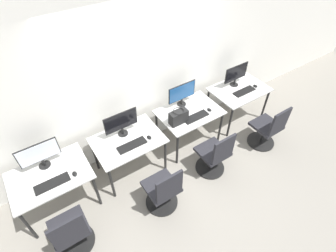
{
  "coord_description": "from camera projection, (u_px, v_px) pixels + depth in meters",
  "views": [
    {
      "loc": [
        -1.55,
        -2.19,
        3.56
      ],
      "look_at": [
        0.0,
        0.15,
        0.85
      ],
      "focal_mm": 28.0,
      "sensor_mm": 36.0,
      "label": 1
    }
  ],
  "objects": [
    {
      "name": "ground_plane",
      "position": [
        173.0,
        168.0,
        4.4
      ],
      "size": [
        20.0,
        20.0,
        0.0
      ],
      "primitive_type": "plane",
      "color": "gray"
    },
    {
      "name": "wall_back",
      "position": [
        142.0,
        73.0,
        3.94
      ],
      "size": [
        12.0,
        0.05,
        2.8
      ],
      "color": "silver",
      "rests_on": "ground_plane"
    },
    {
      "name": "desk_far_left",
      "position": [
        51.0,
        179.0,
        3.5
      ],
      "size": [
        1.03,
        0.73,
        0.7
      ],
      "color": "silver",
      "rests_on": "ground_plane"
    },
    {
      "name": "monitor_far_left",
      "position": [
        39.0,
        154.0,
        3.4
      ],
      "size": [
        0.52,
        0.16,
        0.41
      ],
      "color": "black",
      "rests_on": "desk_far_left"
    },
    {
      "name": "keyboard_far_left",
      "position": [
        52.0,
        183.0,
        3.34
      ],
      "size": [
        0.44,
        0.15,
        0.02
      ],
      "color": "black",
      "rests_on": "desk_far_left"
    },
    {
      "name": "mouse_far_left",
      "position": [
        75.0,
        174.0,
        3.44
      ],
      "size": [
        0.06,
        0.09,
        0.03
      ],
      "color": "black",
      "rests_on": "desk_far_left"
    },
    {
      "name": "office_chair_far_left",
      "position": [
        72.0,
        233.0,
        3.23
      ],
      "size": [
        0.48,
        0.48,
        0.89
      ],
      "color": "black",
      "rests_on": "ground_plane"
    },
    {
      "name": "desk_left",
      "position": [
        128.0,
        143.0,
        3.96
      ],
      "size": [
        1.03,
        0.73,
        0.7
      ],
      "color": "silver",
      "rests_on": "ground_plane"
    },
    {
      "name": "monitor_left",
      "position": [
        121.0,
        122.0,
        3.83
      ],
      "size": [
        0.52,
        0.16,
        0.41
      ],
      "color": "black",
      "rests_on": "desk_left"
    },
    {
      "name": "keyboard_left",
      "position": [
        132.0,
        145.0,
        3.81
      ],
      "size": [
        0.44,
        0.15,
        0.02
      ],
      "color": "black",
      "rests_on": "desk_left"
    },
    {
      "name": "mouse_left",
      "position": [
        149.0,
        137.0,
        3.91
      ],
      "size": [
        0.06,
        0.09,
        0.03
      ],
      "color": "black",
      "rests_on": "desk_left"
    },
    {
      "name": "office_chair_left",
      "position": [
        163.0,
        192.0,
        3.65
      ],
      "size": [
        0.48,
        0.48,
        0.89
      ],
      "color": "black",
      "rests_on": "ground_plane"
    },
    {
      "name": "desk_right",
      "position": [
        189.0,
        115.0,
        4.42
      ],
      "size": [
        1.03,
        0.73,
        0.7
      ],
      "color": "silver",
      "rests_on": "ground_plane"
    },
    {
      "name": "monitor_right",
      "position": [
        182.0,
        93.0,
        4.34
      ],
      "size": [
        0.52,
        0.16,
        0.41
      ],
      "color": "black",
      "rests_on": "desk_right"
    },
    {
      "name": "keyboard_right",
      "position": [
        196.0,
        117.0,
        4.25
      ],
      "size": [
        0.44,
        0.15,
        0.02
      ],
      "color": "black",
      "rests_on": "desk_right"
    },
    {
      "name": "mouse_right",
      "position": [
        209.0,
        110.0,
        4.37
      ],
      "size": [
        0.06,
        0.09,
        0.03
      ],
      "color": "black",
      "rests_on": "desk_right"
    },
    {
      "name": "office_chair_right",
      "position": [
        214.0,
        156.0,
        4.11
      ],
      "size": [
        0.48,
        0.48,
        0.89
      ],
      "color": "black",
      "rests_on": "ground_plane"
    },
    {
      "name": "desk_far_right",
      "position": [
        239.0,
        92.0,
        4.88
      ],
      "size": [
        1.03,
        0.73,
        0.7
      ],
      "color": "silver",
      "rests_on": "ground_plane"
    },
    {
      "name": "monitor_far_right",
      "position": [
        236.0,
        74.0,
        4.75
      ],
      "size": [
        0.52,
        0.16,
        0.41
      ],
      "color": "black",
      "rests_on": "desk_far_right"
    },
    {
      "name": "keyboard_far_right",
      "position": [
        244.0,
        91.0,
        4.75
      ],
      "size": [
        0.44,
        0.15,
        0.02
      ],
      "color": "black",
      "rests_on": "desk_far_right"
    },
    {
      "name": "mouse_far_right",
      "position": [
        255.0,
        86.0,
        4.86
      ],
      "size": [
        0.06,
        0.09,
        0.03
      ],
      "color": "black",
      "rests_on": "desk_far_right"
    },
    {
      "name": "office_chair_far_right",
      "position": [
        268.0,
        130.0,
        4.54
      ],
      "size": [
        0.48,
        0.48,
        0.89
      ],
      "color": "black",
      "rests_on": "ground_plane"
    },
    {
      "name": "handbag",
      "position": [
        179.0,
        117.0,
        4.09
      ],
      "size": [
        0.3,
        0.18,
        0.25
      ],
      "color": "black",
      "rests_on": "desk_right"
    }
  ]
}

